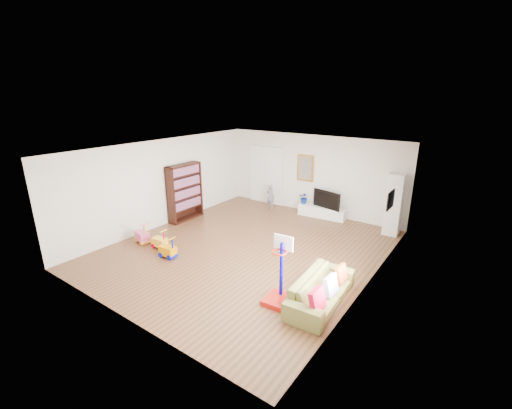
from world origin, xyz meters
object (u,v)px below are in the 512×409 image
Objects in this scene: media_console at (322,212)px; bookshelf at (185,192)px; sofa at (321,290)px; basketball_hoop at (278,271)px.

bookshelf is (-3.61, -2.80, 0.74)m from media_console.
sofa is 0.97m from basketball_hoop.
sofa is (5.74, -1.81, -0.64)m from bookshelf.
basketball_hoop reaches higher than media_console.
bookshelf is 0.94× the size of sofa.
bookshelf is at bearing 151.60° from basketball_hoop.
sofa is at bearing 31.04° from basketball_hoop.
bookshelf reaches higher than media_console.
media_console is at bearing 101.69° from basketball_hoop.
media_console is 0.81× the size of sofa.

